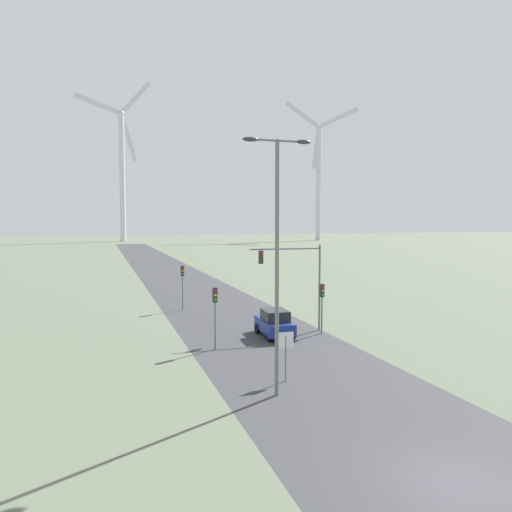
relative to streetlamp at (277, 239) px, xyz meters
The scene contains 11 objects.
ground_plane 11.45m from the streetlamp, 73.19° to the right, with size 600.00×600.00×0.00m, color #5B6651.
road_surface 40.01m from the streetlamp, 86.18° to the left, with size 10.00×240.00×0.01m.
streetlamp is the anchor object (origin of this frame).
stop_sign_near 5.67m from the streetlamp, 58.04° to the left, with size 0.81×0.07×2.43m.
traffic_light_post_near_left 9.69m from the streetlamp, 95.56° to the left, with size 0.28×0.34×3.80m.
traffic_light_post_near_right 13.61m from the streetlamp, 56.18° to the left, with size 0.28×0.34×3.47m.
traffic_light_post_mid_left 23.23m from the streetlamp, 91.45° to the left, with size 0.28×0.34×3.93m.
traffic_light_mast_overhead 13.30m from the streetlamp, 64.38° to the left, with size 5.24×0.35×6.14m.
car_approaching 13.00m from the streetlamp, 70.95° to the left, with size 2.03×4.20×1.83m.
wind_turbine_left 185.76m from the streetlamp, 89.58° to the left, with size 29.24×14.02×64.65m.
wind_turbine_center 191.92m from the streetlamp, 65.00° to the left, with size 27.88×13.87×58.37m.
Camera 1 is at (-10.02, -11.86, 7.75)m, focal length 35.00 mm.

